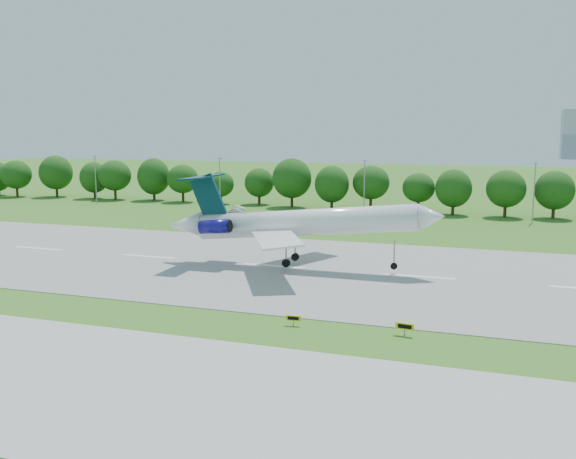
# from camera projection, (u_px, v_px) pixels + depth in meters

# --- Properties ---
(ground) EXTENTS (600.00, 600.00, 0.00)m
(ground) POSITION_uv_depth(u_px,v_px,m) (382.00, 335.00, 59.07)
(ground) COLOR #31651A
(ground) RESTS_ON ground
(runway) EXTENTS (400.00, 45.00, 0.08)m
(runway) POSITION_uv_depth(u_px,v_px,m) (419.00, 277.00, 82.39)
(runway) COLOR gray
(runway) RESTS_ON ground
(taxiway) EXTENTS (400.00, 23.00, 0.08)m
(taxiway) POSITION_uv_depth(u_px,v_px,m) (329.00, 416.00, 42.28)
(taxiway) COLOR #ADADA8
(taxiway) RESTS_ON ground
(tree_line) EXTENTS (288.40, 8.40, 10.40)m
(tree_line) POSITION_uv_depth(u_px,v_px,m) (461.00, 186.00, 143.94)
(tree_line) COLOR #382314
(tree_line) RESTS_ON ground
(light_poles) EXTENTS (175.90, 0.25, 12.19)m
(light_poles) POSITION_uv_depth(u_px,v_px,m) (446.00, 189.00, 135.41)
(light_poles) COLOR gray
(light_poles) RESTS_ON ground
(airliner) EXTENTS (38.62, 28.02, 12.26)m
(airliner) POSITION_uv_depth(u_px,v_px,m) (292.00, 222.00, 86.99)
(airliner) COLOR white
(airliner) RESTS_ON ground
(taxi_sign_left) EXTENTS (1.73, 0.39, 1.21)m
(taxi_sign_left) POSITION_uv_depth(u_px,v_px,m) (405.00, 326.00, 58.78)
(taxi_sign_left) COLOR gray
(taxi_sign_left) RESTS_ON ground
(taxi_sign_centre) EXTENTS (1.47, 0.31, 1.03)m
(taxi_sign_centre) POSITION_uv_depth(u_px,v_px,m) (294.00, 318.00, 61.82)
(taxi_sign_centre) COLOR gray
(taxi_sign_centre) RESTS_ON ground
(service_vehicle_a) EXTENTS (3.31, 1.29, 1.07)m
(service_vehicle_a) POSITION_uv_depth(u_px,v_px,m) (238.00, 208.00, 151.52)
(service_vehicle_a) COLOR white
(service_vehicle_a) RESTS_ON ground
(service_vehicle_b) EXTENTS (4.04, 1.84, 1.35)m
(service_vehicle_b) POSITION_uv_depth(u_px,v_px,m) (237.00, 211.00, 144.14)
(service_vehicle_b) COLOR silver
(service_vehicle_b) RESTS_ON ground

